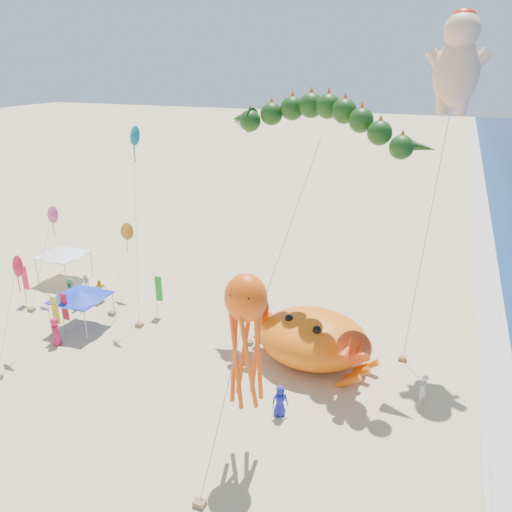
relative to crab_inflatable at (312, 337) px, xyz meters
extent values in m
plane|color=#D1B784|center=(-1.53, -2.22, -1.73)|extent=(320.00, 320.00, 0.00)
plane|color=silver|center=(10.47, -2.22, -1.72)|extent=(320.00, 320.00, 0.00)
ellipsoid|color=orange|center=(0.00, 0.14, -0.15)|extent=(8.10, 7.42, 3.17)
sphere|color=red|center=(-3.54, -1.19, 1.26)|extent=(1.88, 1.88, 1.88)
sphere|color=black|center=(-1.00, -0.97, 1.26)|extent=(0.49, 0.49, 0.49)
sphere|color=red|center=(3.54, -1.19, 1.26)|extent=(1.88, 1.88, 1.88)
sphere|color=black|center=(1.00, -0.97, 1.26)|extent=(0.49, 0.49, 0.49)
cone|color=#15390F|center=(-6.50, 3.06, 11.98)|extent=(1.70, 1.25, 1.39)
cylinder|color=#B2B2B2|center=(-2.54, 1.76, 4.86)|extent=(3.52, 2.66, 12.90)
cube|color=olive|center=(-4.27, 0.45, -1.61)|extent=(0.50, 0.35, 0.25)
ellipsoid|color=#FFC79B|center=(5.94, 5.85, 14.77)|extent=(2.46, 2.03, 3.62)
sphere|color=#FFC79B|center=(5.94, 5.63, 16.89)|extent=(1.90, 1.90, 1.90)
ellipsoid|color=red|center=(5.94, 5.74, 17.56)|extent=(1.23, 1.23, 0.86)
cylinder|color=#B2B2B2|center=(5.56, 4.02, 5.87)|extent=(0.80, 3.72, 14.91)
cube|color=olive|center=(5.18, 2.18, -1.61)|extent=(0.50, 0.35, 0.25)
ellipsoid|color=#FF570D|center=(-0.91, -8.04, 6.11)|extent=(1.86, 1.68, 2.14)
cylinder|color=#B2B2B2|center=(-1.17, -9.99, 1.95)|extent=(0.55, 3.94, 7.09)
cube|color=olive|center=(-1.42, -11.94, -1.61)|extent=(0.50, 0.35, 0.25)
cylinder|color=gray|center=(-17.21, -3.05, -0.63)|extent=(0.06, 0.06, 2.20)
cylinder|color=gray|center=(-14.25, -3.05, -0.63)|extent=(0.06, 0.06, 2.20)
cylinder|color=gray|center=(-17.21, -0.10, -0.63)|extent=(0.06, 0.06, 2.20)
cylinder|color=gray|center=(-14.25, -0.10, -0.63)|extent=(0.06, 0.06, 2.20)
cube|color=#152CBD|center=(-15.73, -1.58, 0.51)|extent=(3.20, 3.20, 0.08)
cone|color=#152CBD|center=(-15.73, -1.58, 0.75)|extent=(3.52, 3.52, 0.45)
cylinder|color=gray|center=(-23.93, 2.80, -0.63)|extent=(0.06, 0.06, 2.20)
cylinder|color=gray|center=(-20.89, 2.80, -0.63)|extent=(0.06, 0.06, 2.20)
cylinder|color=gray|center=(-23.93, 5.84, -0.63)|extent=(0.06, 0.06, 2.20)
cylinder|color=gray|center=(-20.89, 5.84, -0.63)|extent=(0.06, 0.06, 2.20)
cube|color=white|center=(-22.41, 4.32, 0.51)|extent=(3.28, 3.28, 0.08)
cone|color=white|center=(-22.41, 4.32, 0.75)|extent=(3.61, 3.61, 0.45)
cylinder|color=gray|center=(-16.46, -3.47, -0.13)|extent=(0.05, 0.05, 3.20)
cube|color=gold|center=(-16.18, -3.47, 0.37)|extent=(0.50, 0.04, 1.90)
cylinder|color=gray|center=(-16.24, -2.86, -0.13)|extent=(0.05, 0.05, 3.20)
cube|color=#BE173D|center=(-15.96, -2.86, 0.37)|extent=(0.50, 0.04, 1.90)
cylinder|color=gray|center=(-22.28, -0.18, -0.13)|extent=(0.05, 0.05, 3.20)
cube|color=#FC1C4D|center=(-22.00, -0.18, 0.37)|extent=(0.50, 0.04, 1.90)
cylinder|color=gray|center=(-12.00, 1.81, -0.13)|extent=(0.05, 0.05, 3.20)
cube|color=green|center=(-11.72, 1.81, 0.37)|extent=(0.50, 0.04, 1.90)
imported|color=#CD2051|center=(-15.83, -4.08, -0.79)|extent=(1.04, 1.10, 1.89)
imported|color=silver|center=(6.55, -1.70, -0.86)|extent=(0.57, 0.72, 1.75)
imported|color=#1F1FB7|center=(-17.95, 0.41, -0.94)|extent=(0.41, 0.60, 1.59)
imported|color=#F5A82B|center=(-17.07, 1.98, -0.81)|extent=(0.95, 1.16, 1.85)
imported|color=#226637|center=(-19.17, 1.27, -0.79)|extent=(1.40, 1.25, 1.89)
imported|color=#1C27A3|center=(-0.19, -5.35, -0.85)|extent=(1.02, 0.94, 1.76)
imported|color=white|center=(-19.07, 2.78, -0.93)|extent=(0.99, 0.97, 1.61)
cone|color=orange|center=(-15.86, 4.24, 3.36)|extent=(1.30, 0.51, 1.32)
cylinder|color=#B2B2B2|center=(-15.61, 2.74, 0.84)|extent=(0.55, 3.04, 4.86)
cube|color=olive|center=(-15.36, 1.24, -1.61)|extent=(0.50, 0.35, 0.25)
cone|color=red|center=(-17.10, -5.06, 3.92)|extent=(1.30, 0.51, 1.32)
cylinder|color=#B2B2B2|center=(-16.85, -6.56, 1.12)|extent=(0.55, 3.04, 5.42)
cone|color=#0B5B81|center=(-13.12, 2.35, 10.85)|extent=(1.30, 0.51, 1.32)
cylinder|color=#B2B2B2|center=(-12.87, 0.85, 4.59)|extent=(0.55, 3.04, 12.35)
cube|color=olive|center=(-12.62, -0.65, -1.61)|extent=(0.50, 0.35, 0.25)
cone|color=#D84889|center=(-20.73, 2.05, 4.75)|extent=(1.30, 0.51, 1.32)
cylinder|color=#B2B2B2|center=(-20.48, 0.55, 1.54)|extent=(0.55, 3.04, 6.25)
cube|color=olive|center=(-20.23, -0.95, -1.61)|extent=(0.50, 0.35, 0.25)
camera|label=1|loc=(6.37, -25.40, 15.37)|focal=35.00mm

